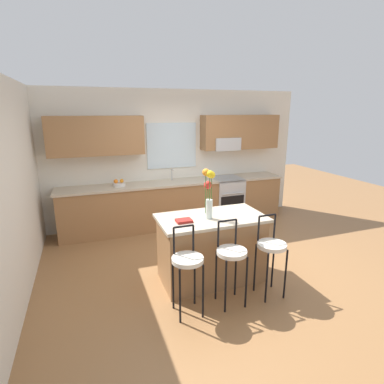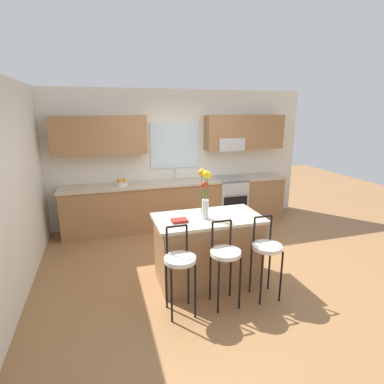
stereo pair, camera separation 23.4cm
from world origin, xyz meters
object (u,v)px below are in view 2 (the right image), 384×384
Objects in this scene: cookbook at (179,220)px; kitchen_island at (208,248)px; bar_stool_near at (180,263)px; flower_vase at (205,190)px; bar_stool_middle at (225,256)px; bar_stool_far at (267,250)px; oven_range at (230,199)px; fruit_bowl_oranges at (122,183)px.

kitchen_island is at bearing 8.66° from cookbook.
bar_stool_near is 1.56× the size of flower_vase.
kitchen_island is 1.38× the size of bar_stool_near.
bar_stool_far is at bearing 0.00° from bar_stool_middle.
bar_stool_middle is at bearing 0.00° from bar_stool_near.
bar_stool_far reaches higher than oven_range.
kitchen_island is 1.38× the size of bar_stool_middle.
bar_stool_near is at bearing -104.42° from cookbook.
fruit_bowl_oranges is (-2.23, 0.02, 0.50)m from oven_range.
bar_stool_far is at bearing -47.66° from kitchen_island.
flower_vase reaches higher than bar_stool_middle.
bar_stool_near is at bearing 180.00° from bar_stool_middle.
bar_stool_middle reaches higher than kitchen_island.
cookbook is (-0.41, -0.06, 0.47)m from kitchen_island.
fruit_bowl_oranges is at bearing 179.37° from oven_range.
oven_range is at bearing 59.27° from kitchen_island.
bar_stool_middle is at bearing 180.00° from bar_stool_far.
oven_range is 2.80m from cookbook.
flower_vase is at bearing -121.45° from oven_range.
bar_stool_near is 1.10m from bar_stool_far.
fruit_bowl_oranges is at bearing 98.52° from bar_stool_near.
oven_range is 0.64× the size of kitchen_island.
flower_vase is at bearing 48.91° from bar_stool_near.
flower_vase is at bearing 96.81° from bar_stool_middle.
oven_range is 0.88× the size of bar_stool_middle.
flower_vase is at bearing -67.83° from fruit_bowl_oranges.
oven_range is 0.88× the size of bar_stool_far.
fruit_bowl_oranges is (-0.41, 2.76, 0.33)m from bar_stool_near.
flower_vase is (-1.33, -2.18, 0.86)m from oven_range.
bar_stool_near is 1.00m from flower_vase.
fruit_bowl_oranges is (-0.90, 2.20, -0.35)m from flower_vase.
bar_stool_middle is (0.55, 0.00, 0.00)m from bar_stool_near.
cookbook reaches higher than kitchen_island.
bar_stool_middle is 0.88m from flower_vase.
fruit_bowl_oranges reaches higher than bar_stool_far.
fruit_bowl_oranges reaches higher than kitchen_island.
fruit_bowl_oranges is (-0.96, 2.15, 0.50)m from kitchen_island.
bar_stool_far is 1.14m from cookbook.
kitchen_island is (-1.26, -2.13, 0.00)m from oven_range.
bar_stool_near is 5.21× the size of cookbook.
bar_stool_middle is at bearing -83.19° from flower_vase.
kitchen_island is 0.63m from cookbook.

